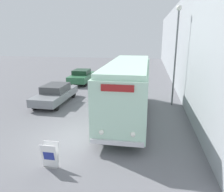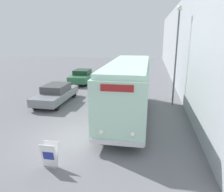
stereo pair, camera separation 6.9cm
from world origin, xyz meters
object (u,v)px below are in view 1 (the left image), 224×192
at_px(streetlamp, 176,44).
at_px(parked_car_mid, 81,76).
at_px(sign_board, 50,156).
at_px(parked_car_near, 55,94).
at_px(vintage_bus, 128,87).

relative_size(streetlamp, parked_car_mid, 1.58).
distance_m(sign_board, parked_car_near, 8.69).
relative_size(vintage_bus, sign_board, 9.06).
distance_m(sign_board, parked_car_mid, 15.48).
bearing_deg(vintage_bus, parked_car_near, 159.08).
relative_size(sign_board, streetlamp, 0.15).
bearing_deg(parked_car_near, streetlamp, 6.63).
height_order(vintage_bus, parked_car_near, vintage_bus).
distance_m(vintage_bus, parked_car_near, 6.23).
bearing_deg(sign_board, parked_car_mid, 102.81).
relative_size(streetlamp, parked_car_near, 1.43).
bearing_deg(streetlamp, parked_car_near, -174.22).
height_order(sign_board, parked_car_near, parked_car_near).
bearing_deg(parked_car_near, vintage_bus, -20.06).
height_order(vintage_bus, streetlamp, streetlamp).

